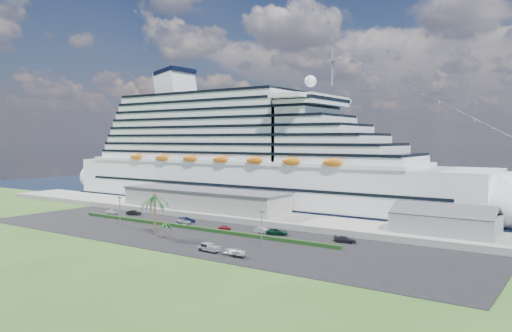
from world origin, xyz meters
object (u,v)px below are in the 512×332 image
Objects in this scene: pickup_truck at (209,247)px; boat_trailer at (236,251)px; cruise_ship at (253,161)px; parked_car_3 at (187,220)px.

boat_trailer is at bearing -2.16° from pickup_truck.
cruise_ship is 43.24m from parked_car_3.
parked_car_3 is at bearing -84.03° from cruise_ship.
pickup_truck is at bearing 177.84° from boat_trailer.
parked_car_3 is (4.18, -40.02, -15.83)m from cruise_ship.
boat_trailer is (37.87, -26.47, 0.38)m from parked_car_3.
parked_car_3 is 0.98× the size of pickup_truck.
cruise_ship is at bearing 117.54° from pickup_truck.
cruise_ship reaches higher than pickup_truck.
pickup_truck reaches higher than boat_trailer.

